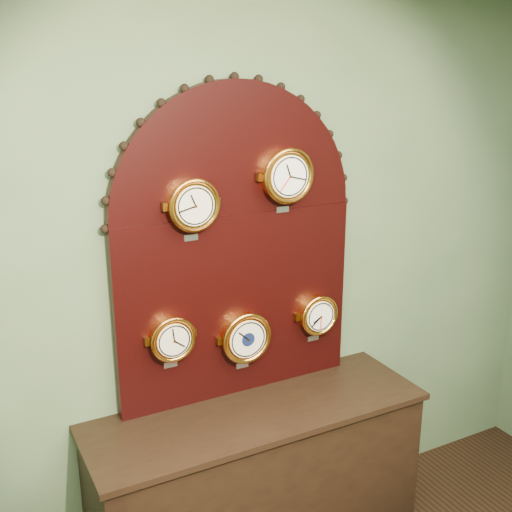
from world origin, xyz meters
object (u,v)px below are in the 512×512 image
tide_clock (317,314)px  arabic_clock (287,176)px  shop_counter (258,486)px  display_board (236,235)px  barometer (245,337)px  hygrometer (172,338)px  roman_clock (193,205)px

tide_clock → arabic_clock: bearing=-179.6°
arabic_clock → shop_counter: bearing=-146.3°
shop_counter → arabic_clock: arabic_clock is taller
arabic_clock → tide_clock: 0.75m
display_board → barometer: (0.01, -0.07, -0.49)m
shop_counter → barometer: (0.01, 0.15, 0.74)m
arabic_clock → hygrometer: (-0.59, 0.00, -0.69)m
barometer → tide_clock: tide_clock is taller
roman_clock → arabic_clock: size_ratio=0.92×
roman_clock → barometer: size_ratio=0.94×
display_board → hygrometer: (-0.36, -0.07, -0.42)m
display_board → tide_clock: size_ratio=5.81×
display_board → hygrometer: 0.55m
shop_counter → tide_clock: bearing=20.0°
hygrometer → barometer: 0.38m
roman_clock → arabic_clock: 0.47m
barometer → roman_clock: bearing=179.9°
display_board → roman_clock: display_board is taller
arabic_clock → hygrometer: arabic_clock is taller
arabic_clock → barometer: 0.79m
shop_counter → roman_clock: 1.44m
display_board → barometer: display_board is taller
roman_clock → barometer: roman_clock is taller
display_board → arabic_clock: size_ratio=4.93×
hygrometer → tide_clock: size_ratio=1.01×
tide_clock → shop_counter: bearing=-160.0°
roman_clock → tide_clock: bearing=0.1°
barometer → tide_clock: size_ratio=1.16×
arabic_clock → tide_clock: (0.19, 0.00, -0.72)m
shop_counter → display_board: display_board is taller
display_board → barometer: size_ratio=5.01×
barometer → shop_counter: bearing=-94.2°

